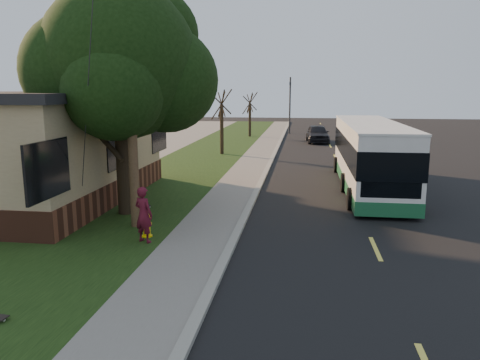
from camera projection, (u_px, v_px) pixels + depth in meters
The scene contains 16 objects.
ground at pixel (234, 242), 13.54m from camera, with size 120.00×120.00×0.00m, color black.
road at pixel (345, 180), 22.73m from camera, with size 8.00×80.00×0.01m, color black.
curb at pixel (263, 177), 23.25m from camera, with size 0.25×80.00×0.12m, color gray.
sidewalk at pixel (244, 177), 23.39m from camera, with size 2.00×80.00×0.08m, color slate.
grass_verge at pixel (176, 175), 23.86m from camera, with size 5.00×80.00×0.07m, color black.
fire_hydrant at pixel (147, 225), 13.80m from camera, with size 0.32×0.32×0.74m.
utility_pole at pixel (130, 80), 14.06m from camera, with size 2.86×3.21×9.07m.
leafy_tree at pixel (122, 65), 15.68m from camera, with size 6.30×6.00×7.80m.
bare_tree_near at pixel (222, 123), 31.10m from camera, with size 1.38×1.21×4.31m.
bare_tree_far at pixel (250, 115), 42.73m from camera, with size 1.38×1.21×4.03m.
traffic_signal at pixel (290, 101), 45.93m from camera, with size 0.18×0.22×5.50m.
transit_bus at pixel (370, 154), 20.58m from camera, with size 2.51×10.87×2.94m.
skateboarder at pixel (144, 215), 13.23m from camera, with size 0.59×0.39×1.62m, color #51101F.
skateboard_main at pixel (146, 205), 17.48m from camera, with size 0.55×0.69×0.07m.
dumpster at pixel (90, 173), 20.68m from camera, with size 1.77×1.54×1.33m.
distant_car at pixel (317, 134), 38.74m from camera, with size 1.73×4.30×1.46m, color black.
Camera 1 is at (1.94, -12.80, 4.38)m, focal length 35.00 mm.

